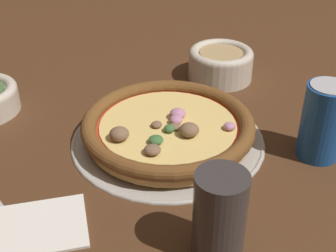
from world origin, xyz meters
The scene contains 8 objects.
ground_plane centered at (0.00, 0.00, 0.00)m, with size 3.00×3.00×0.00m, color #4C2D19.
pizza_tray centered at (0.00, 0.00, 0.00)m, with size 0.32×0.32×0.01m.
pizza centered at (0.00, 0.00, 0.03)m, with size 0.28×0.28×0.04m.
bowl_near centered at (-0.22, -0.12, 0.03)m, with size 0.13×0.13×0.06m.
drinking_cup centered at (0.10, 0.23, 0.06)m, with size 0.06×0.06×0.12m.
napkin centered at (0.26, 0.06, 0.00)m, with size 0.16×0.14×0.01m.
fork centered at (0.28, 0.01, 0.00)m, with size 0.02×0.18×0.00m.
beverage_can centered at (-0.16, 0.17, 0.06)m, with size 0.07×0.07×0.12m.
Camera 1 is at (0.39, 0.51, 0.44)m, focal length 50.00 mm.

